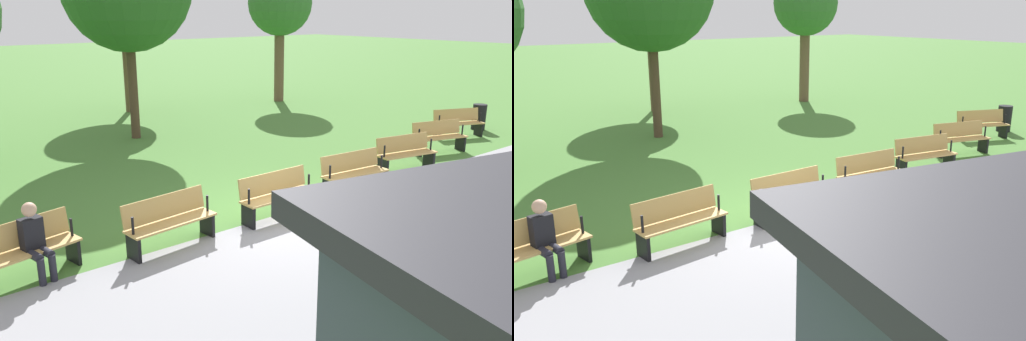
% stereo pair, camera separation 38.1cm
% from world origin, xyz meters
% --- Properties ---
extents(ground_plane, '(120.00, 120.00, 0.00)m').
position_xyz_m(ground_plane, '(0.00, 0.00, 0.00)').
color(ground_plane, '#477A33').
extents(path_paving, '(32.94, 4.32, 0.01)m').
position_xyz_m(path_paving, '(0.00, 2.02, 0.00)').
color(path_paving, '#939399').
rests_on(path_paving, ground).
extents(bench_0, '(1.70, 1.05, 0.89)m').
position_xyz_m(bench_0, '(-9.11, -1.82, 0.47)').
color(bench_0, tan).
rests_on(bench_0, ground).
extents(bench_1, '(1.71, 0.92, 0.89)m').
position_xyz_m(bench_1, '(-6.90, -1.06, 0.47)').
color(bench_1, tan).
rests_on(bench_1, ground).
extents(bench_2, '(1.71, 0.78, 0.89)m').
position_xyz_m(bench_2, '(-4.64, -0.51, 0.47)').
color(bench_2, tan).
rests_on(bench_2, ground).
extents(bench_3, '(1.68, 0.63, 0.89)m').
position_xyz_m(bench_3, '(-2.33, -0.18, 0.47)').
color(bench_3, tan).
rests_on(bench_3, ground).
extents(bench_4, '(1.65, 0.47, 0.89)m').
position_xyz_m(bench_4, '(-0.00, -0.07, 0.47)').
color(bench_4, tan).
rests_on(bench_4, ground).
extents(bench_5, '(1.68, 0.63, 0.89)m').
position_xyz_m(bench_5, '(2.33, -0.18, 0.47)').
color(bench_5, tan).
rests_on(bench_5, ground).
extents(bench_6, '(1.71, 0.78, 0.89)m').
position_xyz_m(bench_6, '(4.64, -0.51, 0.47)').
color(bench_6, tan).
rests_on(bench_6, ground).
extents(person_seated, '(0.40, 0.56, 1.20)m').
position_xyz_m(person_seated, '(4.48, -0.39, 0.64)').
color(person_seated, black).
rests_on(person_seated, ground).
extents(tree_1, '(2.77, 2.77, 5.61)m').
position_xyz_m(tree_1, '(-9.30, -10.84, 4.15)').
color(tree_1, brown).
rests_on(tree_1, ground).
extents(tree_3, '(3.29, 3.29, 5.81)m').
position_xyz_m(tree_3, '(-2.84, -12.54, 4.15)').
color(tree_3, brown).
rests_on(tree_3, ground).
extents(trash_bin, '(0.45, 0.45, 0.86)m').
position_xyz_m(trash_bin, '(-10.69, -2.00, 0.43)').
color(trash_bin, black).
rests_on(trash_bin, ground).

